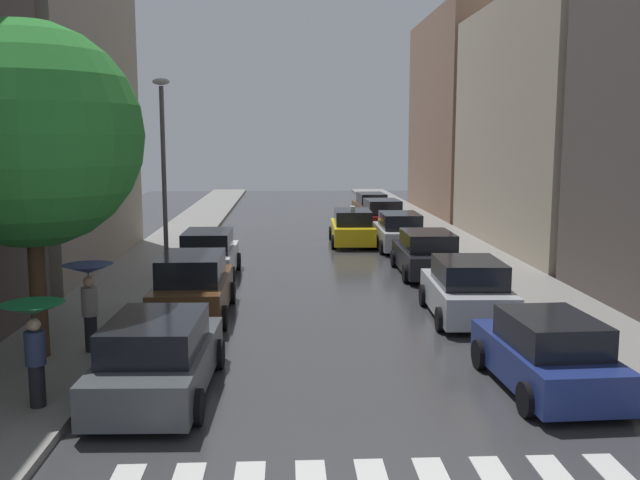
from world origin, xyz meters
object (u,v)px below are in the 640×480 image
(parked_car_right_second, at_px, (467,291))
(street_tree_left, at_px, (29,135))
(lamp_post_left, at_px, (164,162))
(pedestrian_far_side, at_px, (89,286))
(parked_car_right_third, at_px, (427,254))
(parked_car_left_nearest, at_px, (158,358))
(pedestrian_foreground, at_px, (34,329))
(parked_car_left_third, at_px, (209,256))
(taxi_midroad, at_px, (352,228))
(parked_car_right_fourth, at_px, (399,232))
(parked_car_left_second, at_px, (193,287))
(parked_car_right_sixth, at_px, (371,207))
(parked_car_right_fifth, at_px, (382,217))
(parked_car_right_nearest, at_px, (547,355))

(parked_car_right_second, height_order, street_tree_left, street_tree_left)
(lamp_post_left, bearing_deg, parked_car_right_second, -34.93)
(pedestrian_far_side, bearing_deg, parked_car_right_third, -0.59)
(parked_car_left_nearest, height_order, pedestrian_foreground, pedestrian_foreground)
(parked_car_left_third, xyz_separation_m, parked_car_right_second, (7.72, -6.07, -0.02))
(parked_car_right_second, height_order, taxi_midroad, taxi_midroad)
(pedestrian_far_side, xyz_separation_m, street_tree_left, (-1.01, -0.31, 3.34))
(pedestrian_far_side, height_order, street_tree_left, street_tree_left)
(parked_car_right_fourth, distance_m, pedestrian_foreground, 20.92)
(parked_car_left_second, relative_size, parked_car_left_third, 1.01)
(parked_car_left_nearest, xyz_separation_m, parked_car_right_sixth, (7.68, 29.56, 0.02))
(parked_car_right_second, relative_size, lamp_post_left, 0.63)
(parked_car_right_fifth, distance_m, taxi_midroad, 4.42)
(parked_car_left_second, distance_m, parked_car_right_fifth, 18.88)
(parked_car_left_second, height_order, lamp_post_left, lamp_post_left)
(parked_car_right_nearest, xyz_separation_m, taxi_midroad, (-1.99, 19.47, 0.04))
(parked_car_right_fourth, xyz_separation_m, street_tree_left, (-10.48, -15.59, 4.21))
(lamp_post_left, bearing_deg, street_tree_left, -96.48)
(parked_car_left_nearest, xyz_separation_m, pedestrian_far_side, (-1.95, 2.47, 0.91))
(parked_car_left_second, bearing_deg, street_tree_left, 144.01)
(taxi_midroad, height_order, lamp_post_left, lamp_post_left)
(pedestrian_foreground, bearing_deg, taxi_midroad, -38.31)
(parked_car_left_nearest, xyz_separation_m, pedestrian_foreground, (-2.00, -0.86, 0.84))
(taxi_midroad, bearing_deg, parked_car_right_sixth, -10.14)
(taxi_midroad, xyz_separation_m, street_tree_left, (-8.53, -17.22, 4.22))
(parked_car_right_third, bearing_deg, taxi_midroad, 15.76)
(parked_car_right_third, height_order, parked_car_right_sixth, parked_car_right_sixth)
(pedestrian_foreground, bearing_deg, street_tree_left, -0.20)
(parked_car_left_second, relative_size, parked_car_right_fourth, 0.98)
(parked_car_left_second, relative_size, pedestrian_foreground, 2.38)
(pedestrian_far_side, bearing_deg, street_tree_left, 152.07)
(parked_car_right_nearest, bearing_deg, pedestrian_foreground, 91.99)
(taxi_midroad, bearing_deg, parked_car_left_second, 158.37)
(parked_car_right_third, height_order, parked_car_right_fifth, parked_car_right_fifth)
(lamp_post_left, bearing_deg, parked_car_right_sixth, 61.54)
(taxi_midroad, bearing_deg, parked_car_left_nearest, 165.51)
(parked_car_left_second, height_order, parked_car_right_fourth, parked_car_left_second)
(parked_car_right_third, relative_size, parked_car_right_sixth, 0.97)
(pedestrian_far_side, bearing_deg, parked_car_right_second, -27.03)
(parked_car_right_sixth, relative_size, pedestrian_foreground, 2.51)
(parked_car_right_third, bearing_deg, street_tree_left, 133.43)
(parked_car_left_nearest, bearing_deg, parked_car_left_third, 3.30)
(parked_car_right_nearest, distance_m, parked_car_right_fifth, 23.44)
(parked_car_right_fifth, height_order, parked_car_right_sixth, parked_car_right_fifth)
(parked_car_right_third, distance_m, parked_car_right_fifth, 11.53)
(lamp_post_left, bearing_deg, parked_car_left_nearest, -81.29)
(parked_car_right_fifth, bearing_deg, taxi_midroad, 152.11)
(parked_car_left_third, relative_size, parked_car_right_fifth, 1.02)
(parked_car_right_second, bearing_deg, taxi_midroad, 9.95)
(lamp_post_left, bearing_deg, parked_car_right_fourth, 31.54)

